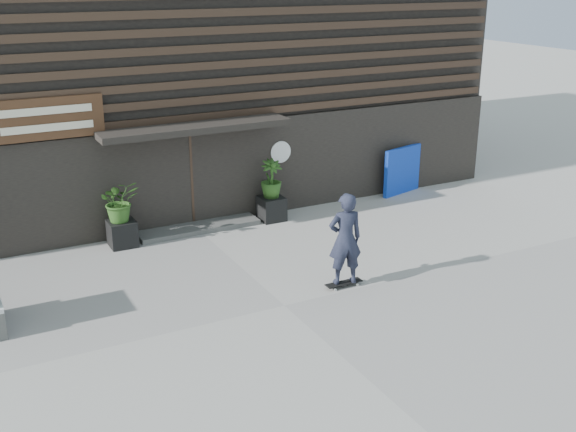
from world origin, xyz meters
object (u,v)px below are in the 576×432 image
planter_pot_left (122,233)px  blue_tarp (402,170)px  planter_pot_right (271,208)px  skateboarder (345,239)px

planter_pot_left → blue_tarp: (8.04, 0.30, 0.36)m
planter_pot_left → planter_pot_right: bearing=0.0°
blue_tarp → skateboarder: bearing=-151.2°
blue_tarp → skateboarder: size_ratio=0.72×
planter_pot_right → blue_tarp: bearing=4.1°
planter_pot_right → skateboarder: size_ratio=0.31×
planter_pot_left → planter_pot_right: same height
planter_pot_left → skateboarder: skateboarder is taller
blue_tarp → skateboarder: (-4.70, -4.51, 0.36)m
planter_pot_right → skateboarder: bearing=-96.3°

